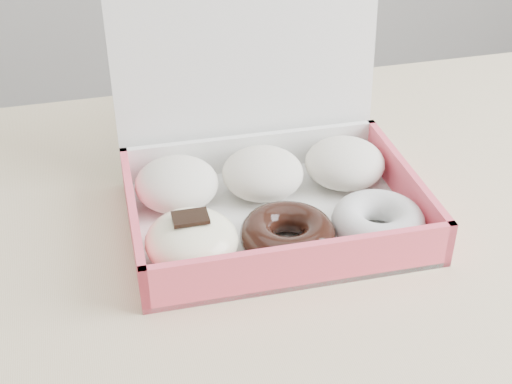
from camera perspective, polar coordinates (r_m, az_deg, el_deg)
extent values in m
cube|color=#D2BA8A|center=(0.87, 9.02, -2.71)|extent=(1.20, 0.80, 0.04)
cube|color=white|center=(0.83, 1.46, -2.32)|extent=(0.33, 0.25, 0.01)
cube|color=#FF5368|center=(0.72, 3.79, -5.96)|extent=(0.33, 0.02, 0.05)
cube|color=white|center=(0.91, -0.35, 3.06)|extent=(0.33, 0.02, 0.05)
cube|color=#FF5368|center=(0.79, -9.74, -2.41)|extent=(0.01, 0.24, 0.05)
cube|color=#FF5368|center=(0.86, 11.82, 0.45)|extent=(0.01, 0.24, 0.05)
cube|color=white|center=(0.89, -0.72, 9.02)|extent=(0.33, 0.03, 0.24)
ellipsoid|color=silver|center=(0.84, -6.36, 0.66)|extent=(0.10, 0.10, 0.06)
ellipsoid|color=silver|center=(0.86, 0.54, 1.52)|extent=(0.10, 0.10, 0.06)
ellipsoid|color=silver|center=(0.88, 7.11, 2.32)|extent=(0.10, 0.10, 0.06)
ellipsoid|color=#FFF8C9|center=(0.75, -5.15, -3.92)|extent=(0.10, 0.10, 0.06)
cube|color=black|center=(0.73, -5.27, -2.05)|extent=(0.04, 0.03, 0.00)
torus|color=black|center=(0.77, 2.54, -3.42)|extent=(0.11, 0.11, 0.04)
torus|color=silver|center=(0.80, 9.74, -2.36)|extent=(0.11, 0.11, 0.04)
cube|color=silver|center=(1.04, -0.18, 6.65)|extent=(0.28, 0.23, 0.04)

